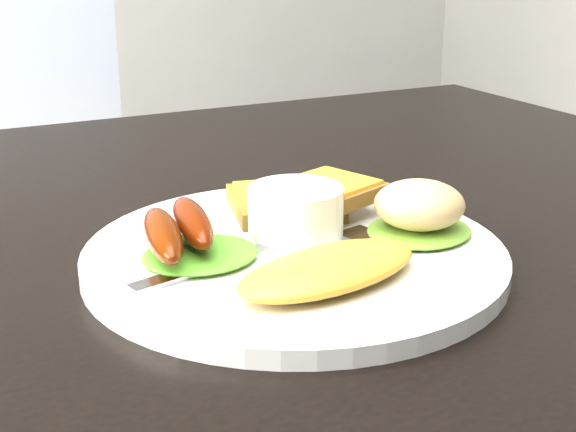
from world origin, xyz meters
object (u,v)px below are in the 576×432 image
dining_table (155,252)px  person (263,136)px  dining_chair (42,203)px  plate (295,256)px

dining_table → person: size_ratio=0.90×
dining_chair → plate: bearing=-84.1°
dining_chair → person: (0.27, -0.48, 0.21)m
dining_chair → plate: plate is taller
person → plate: person is taller
dining_table → dining_chair: dining_table is taller
dining_chair → plate: size_ratio=1.53×
dining_chair → plate: (-0.01, -1.14, 0.31)m
dining_chair → person: person is taller
dining_chair → person: bearing=-54.0°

